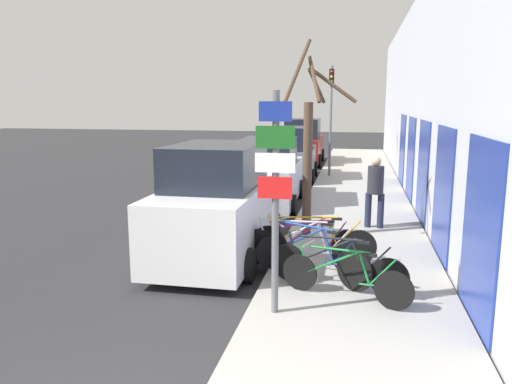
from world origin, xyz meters
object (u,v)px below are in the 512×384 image
parked_car_0 (219,206)px  bicycle_1 (336,266)px  bicycle_4 (310,246)px  pedestrian_near (375,187)px  bicycle_2 (312,255)px  bicycle_0 (345,277)px  bicycle_3 (303,249)px  parked_car_2 (292,156)px  street_tree (309,152)px  bicycle_5 (313,241)px  parked_car_3 (303,144)px  parked_car_1 (269,175)px  traffic_light (331,106)px  signpost (275,191)px

parked_car_0 → bicycle_1: bearing=-35.4°
bicycle_4 → pedestrian_near: bearing=-51.3°
bicycle_2 → bicycle_0: bearing=-112.1°
bicycle_0 → bicycle_3: (-0.78, 1.28, 0.04)m
bicycle_2 → bicycle_3: size_ratio=0.86×
bicycle_4 → parked_car_2: size_ratio=0.44×
parked_car_0 → street_tree: size_ratio=1.05×
bicycle_4 → parked_car_0: 2.13m
bicycle_4 → bicycle_5: bicycle_5 is taller
bicycle_4 → parked_car_3: 16.84m
bicycle_1 → parked_car_1: bearing=34.1°
bicycle_5 → pedestrian_near: (1.25, 2.92, 0.62)m
parked_car_3 → street_tree: size_ratio=1.05×
bicycle_4 → parked_car_0: parked_car_0 is taller
bicycle_5 → parked_car_2: (-1.82, 10.85, 0.46)m
traffic_light → pedestrian_near: bearing=-79.7°
bicycle_5 → parked_car_1: 6.04m
bicycle_4 → street_tree: size_ratio=0.43×
bicycle_1 → pedestrian_near: bearing=5.8°
bicycle_3 → bicycle_5: size_ratio=0.99×
bicycle_4 → parked_car_2: 11.24m
street_tree → bicycle_0: bearing=-75.5°
bicycle_4 → bicycle_5: (0.05, 0.24, 0.02)m
traffic_light → bicycle_2: bearing=-88.3°
bicycle_4 → parked_car_2: (-1.77, 11.09, 0.48)m
traffic_light → bicycle_5: bearing=-88.4°
bicycle_4 → bicycle_5: 0.25m
bicycle_1 → bicycle_2: size_ratio=1.10×
bicycle_5 → bicycle_4: bearing=169.2°
bicycle_0 → parked_car_3: 18.54m
bicycle_0 → parked_car_1: 8.01m
bicycle_2 → bicycle_3: 0.42m
bicycle_5 → traffic_light: bearing=1.7°
bicycle_2 → bicycle_4: size_ratio=1.10×
bicycle_0 → street_tree: street_tree is taller
bicycle_0 → parked_car_1: (-2.54, 7.58, 0.45)m
bicycle_4 → bicycle_5: bearing=-40.0°
bicycle_4 → pedestrian_near: pedestrian_near is taller
pedestrian_near → bicycle_2: bearing=80.3°
bicycle_3 → bicycle_4: 0.35m
bicycle_3 → parked_car_3: bearing=16.1°
parked_car_2 → pedestrian_near: bearing=-71.1°
signpost → traffic_light: traffic_light is taller
bicycle_3 → traffic_light: 12.36m
bicycle_4 → traffic_light: (-0.27, 11.77, 2.52)m
bicycle_2 → bicycle_3: bearing=61.3°
bicycle_0 → pedestrian_near: (0.60, 4.78, 0.65)m
parked_car_2 → parked_car_1: bearing=-93.0°
bicycle_4 → parked_car_1: 6.25m
bicycle_0 → pedestrian_near: bearing=12.6°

